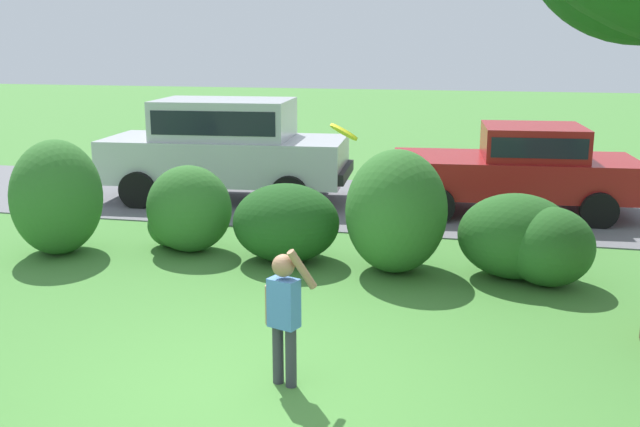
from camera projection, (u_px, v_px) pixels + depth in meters
name	position (u px, v px, depth m)	size (l,w,h in m)	color
ground_plane	(250.00, 391.00, 6.42)	(80.00, 80.00, 0.00)	#478438
driveway_strip	(378.00, 204.00, 13.67)	(28.00, 4.40, 0.02)	slate
shrub_near_tree	(57.00, 202.00, 10.40)	(1.21, 1.42, 1.65)	#33702B
shrub_centre_left	(186.00, 212.00, 10.57)	(1.33, 1.07, 1.26)	#33702B
shrub_centre	(287.00, 223.00, 10.13)	(1.48, 1.34, 1.08)	#1E511C
shrub_centre_right	(396.00, 211.00, 9.57)	(1.33, 1.49, 1.63)	#33702B
shrub_far_end	(528.00, 240.00, 9.26)	(1.69, 1.40, 1.10)	#286023
parked_sedan	(518.00, 166.00, 12.81)	(4.52, 2.34, 1.56)	maroon
parked_suv	(225.00, 144.00, 13.81)	(4.82, 2.36, 1.92)	silver
child_thrower	(284.00, 309.00, 6.37)	(0.48, 0.24, 1.29)	#383842
frisbee	(344.00, 132.00, 6.61)	(0.30, 0.27, 0.22)	yellow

